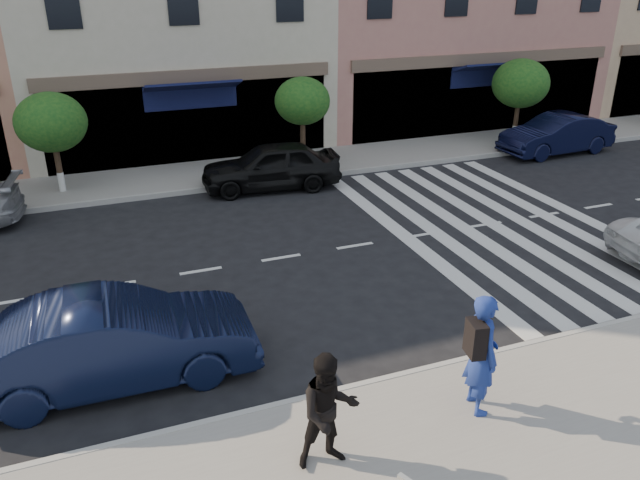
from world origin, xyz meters
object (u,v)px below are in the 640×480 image
at_px(car_near_mid, 115,341).
at_px(car_far_mid, 271,166).
at_px(photographer, 482,354).
at_px(walker, 329,411).
at_px(car_far_right, 557,134).

distance_m(car_near_mid, car_far_mid, 10.35).
height_order(photographer, walker, photographer).
distance_m(photographer, car_near_mid, 6.09).
height_order(photographer, car_far_right, photographer).
relative_size(photographer, car_far_mid, 0.46).
xyz_separation_m(photographer, car_far_mid, (0.16, 11.80, -0.42)).
height_order(car_far_mid, car_far_right, car_far_mid).
relative_size(walker, car_far_right, 0.40).
height_order(walker, car_near_mid, walker).
bearing_deg(photographer, car_far_mid, 10.22).
distance_m(photographer, car_far_mid, 11.81).
xyz_separation_m(car_near_mid, car_far_right, (16.75, 8.80, -0.06)).
bearing_deg(car_near_mid, car_far_mid, -30.42).
distance_m(walker, car_far_right, 18.59).
xyz_separation_m(photographer, car_far_right, (11.47, 11.80, -0.43)).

